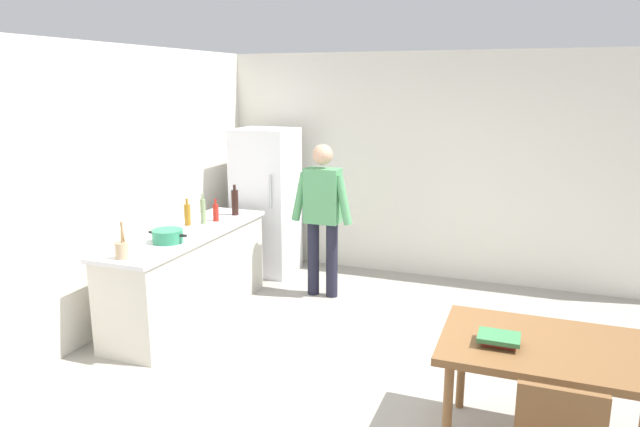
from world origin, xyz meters
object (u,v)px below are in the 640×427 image
bottle_oil_amber (187,214)px  bottle_vinegar_tall (203,211)px  cooking_pot (168,236)px  refrigerator (266,202)px  person (322,210)px  bottle_sauce_red (216,212)px  utensil_jar (122,250)px  bottle_wine_dark (235,202)px  book_stack (499,339)px  dining_table (555,357)px

bottle_oil_amber → bottle_vinegar_tall: bearing=48.6°
cooking_pot → bottle_vinegar_tall: size_ratio=1.25×
cooking_pot → bottle_oil_amber: bearing=107.3°
refrigerator → person: bearing=-30.2°
person → bottle_sauce_red: bearing=-150.9°
cooking_pot → utensil_jar: (-0.06, -0.56, 0.02)m
bottle_wine_dark → book_stack: bottle_wine_dark is taller
refrigerator → bottle_oil_amber: (-0.23, -1.38, 0.12)m
utensil_jar → bottle_oil_amber: size_ratio=1.14×
refrigerator → bottle_vinegar_tall: refrigerator is taller
bottle_sauce_red → person: bearing=29.1°
cooking_pot → book_stack: 3.11m
dining_table → bottle_sauce_red: bottle_sauce_red is taller
person → dining_table: size_ratio=1.21×
refrigerator → bottle_sauce_red: (-0.05, -1.11, 0.10)m
bottle_oil_amber → book_stack: bearing=-24.2°
dining_table → bottle_vinegar_tall: bearing=157.0°
bottle_oil_amber → bottle_sauce_red: bearing=55.9°
bottle_sauce_red → book_stack: bottle_sauce_red is taller
utensil_jar → bottle_sauce_red: bearing=88.3°
bottle_oil_amber → cooking_pot: bearing=-72.7°
refrigerator → person: size_ratio=1.06×
person → bottle_sauce_red: 1.15m
person → cooking_pot: 1.75m
bottle_sauce_red → dining_table: bearing=-25.3°
refrigerator → utensil_jar: bearing=-92.2°
bottle_oil_amber → utensil_jar: bearing=-83.5°
refrigerator → cooking_pot: refrigerator is taller
bottle_vinegar_tall → book_stack: bottle_vinegar_tall is taller
utensil_jar → dining_table: bearing=-2.3°
dining_table → cooking_pot: cooking_pot is taller
utensil_jar → bottle_sauce_red: size_ratio=1.33×
cooking_pot → book_stack: size_ratio=1.57×
bottle_sauce_red → bottle_oil_amber: bottle_oil_amber is taller
utensil_jar → bottle_oil_amber: 1.19m
bottle_wine_dark → book_stack: size_ratio=1.34×
cooking_pot → bottle_wine_dark: bearing=88.4°
bottle_wine_dark → book_stack: bearing=-34.3°
bottle_vinegar_tall → utensil_jar: bearing=-89.0°
person → bottle_vinegar_tall: person is taller
bottle_oil_amber → bottle_vinegar_tall: bottle_vinegar_tall is taller
bottle_wine_dark → book_stack: 3.60m
refrigerator → utensil_jar: refrigerator is taller
cooking_pot → book_stack: bearing=-15.1°
bottle_oil_amber → refrigerator: bearing=80.4°
person → dining_table: (2.35, -2.15, -0.31)m
dining_table → refrigerator: bearing=140.7°
bottle_sauce_red → book_stack: bearing=-29.4°
person → bottle_oil_amber: bearing=-145.2°
bottle_wine_dark → utensil_jar: bearing=-93.0°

